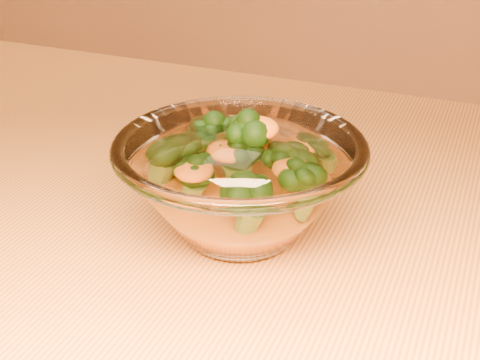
# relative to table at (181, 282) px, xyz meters

# --- Properties ---
(table) EXTENTS (1.20, 0.80, 0.75)m
(table) POSITION_rel_table_xyz_m (0.00, 0.00, 0.00)
(table) COLOR #B98137
(table) RESTS_ON ground
(glass_bowl) EXTENTS (0.23, 0.23, 0.10)m
(glass_bowl) POSITION_rel_table_xyz_m (0.08, -0.03, 0.15)
(glass_bowl) COLOR white
(glass_bowl) RESTS_ON table
(cheese_sauce) EXTENTS (0.12, 0.12, 0.03)m
(cheese_sauce) POSITION_rel_table_xyz_m (0.08, -0.03, 0.13)
(cheese_sauce) COLOR orange
(cheese_sauce) RESTS_ON glass_bowl
(broccoli_heap) EXTENTS (0.15, 0.14, 0.08)m
(broccoli_heap) POSITION_rel_table_xyz_m (0.07, -0.02, 0.17)
(broccoli_heap) COLOR black
(broccoli_heap) RESTS_ON cheese_sauce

